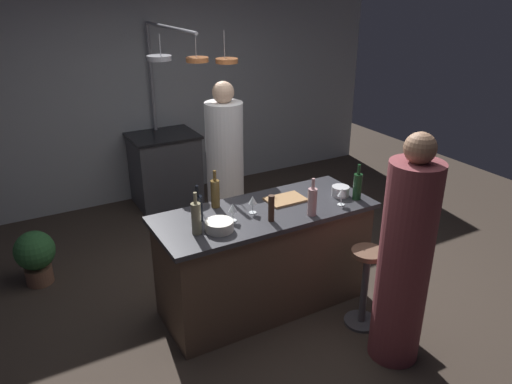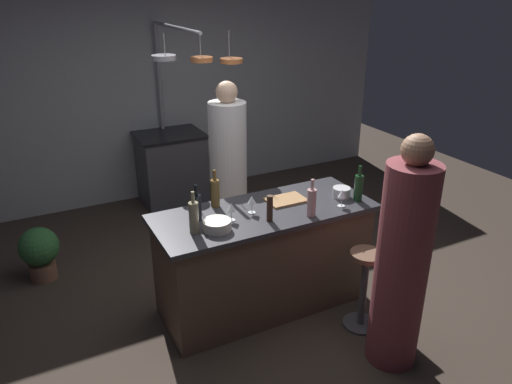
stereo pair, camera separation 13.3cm
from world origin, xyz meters
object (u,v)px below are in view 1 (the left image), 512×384
Objects in this scene: potted_plant at (35,255)px; cutting_board at (286,199)px; wine_bottle_amber at (215,193)px; guest_right at (404,261)px; stove_range at (165,169)px; wine_bottle_red at (358,186)px; wine_glass_by_chef at (253,201)px; pepper_mill at (271,208)px; mixing_bowl_steel at (340,191)px; wine_bottle_white at (196,218)px; wine_glass_near_right_guest at (342,193)px; mixing_bowl_ceramic at (219,226)px; wine_glass_near_left_guest at (233,208)px; bar_stool_right at (365,284)px; wine_bottle_rose at (312,201)px; chef at (225,175)px; wine_bottle_dark at (198,208)px.

cutting_board is at bearing -32.79° from potted_plant.
guest_right is at bearing -55.95° from wine_bottle_amber.
guest_right is 5.39× the size of cutting_board.
cutting_board is at bearing -84.20° from stove_range.
wine_glass_by_chef is (-0.89, 0.19, -0.01)m from wine_bottle_red.
mixing_bowl_steel is (0.76, 0.12, -0.06)m from pepper_mill.
guest_right is 5.36× the size of wine_bottle_white.
wine_glass_near_right_guest is (0.70, -0.22, 0.00)m from wine_glass_by_chef.
guest_right reaches higher than mixing_bowl_ceramic.
wine_bottle_amber is 0.30m from wine_glass_near_left_guest.
potted_plant is 1.88m from wine_bottle_white.
cutting_board is at bearing 162.75° from mixing_bowl_steel.
wine_bottle_red reaches higher than pepper_mill.
stove_range is 2.51m from wine_glass_by_chef.
guest_right is 1.13m from cutting_board.
cutting_board is at bearing 114.61° from bar_stool_right.
wine_bottle_rose is (-0.26, 0.75, 0.22)m from guest_right.
cutting_board is 2.19× the size of wine_glass_by_chef.
mixing_bowl_steel is (0.82, -0.07, -0.06)m from wine_glass_by_chef.
chef reaches higher than wine_bottle_amber.
wine_glass_near_left_guest is at bearing -167.46° from cutting_board.
chef is 11.90× the size of wine_glass_near_left_guest.
stove_range is at bearing 79.71° from mixing_bowl_ceramic.
bar_stool_right is at bearing -40.86° from potted_plant.
cutting_board is 0.41m from pepper_mill.
wine_bottle_red reaches higher than potted_plant.
wine_glass_near_left_guest is (-0.26, 0.14, 0.00)m from pepper_mill.
wine_bottle_amber is at bearing 129.51° from wine_glass_by_chef.
wine_bottle_red is 2.11× the size of wine_glass_by_chef.
cutting_board is 0.74m from mixing_bowl_ceramic.
mixing_bowl_steel is (0.70, -2.52, 0.50)m from stove_range.
wine_glass_near_right_guest is (0.43, -1.29, 0.20)m from chef.
mixing_bowl_ceramic is at bearing 139.03° from guest_right.
stove_range is 2.02m from potted_plant.
wine_bottle_rose is at bearing -11.83° from pepper_mill.
mixing_bowl_ceramic is at bearing 170.98° from wine_bottle_rose.
cutting_board is 0.61m from wine_bottle_red.
wine_bottle_white is at bearing -170.78° from wine_glass_near_left_guest.
mixing_bowl_steel is at bearing 79.71° from guest_right.
stove_range is 0.52× the size of guest_right.
mixing_bowl_steel is (1.02, -0.32, -0.08)m from wine_bottle_amber.
wine_bottle_white is (-0.90, 0.16, 0.01)m from wine_bottle_rose.
mixing_bowl_ceramic is (-1.00, 0.87, 0.14)m from guest_right.
mixing_bowl_ceramic is at bearing -72.71° from wine_bottle_dark.
wine_bottle_red is 1.47× the size of mixing_bowl_ceramic.
potted_plant is 2.95m from wine_bottle_red.
wine_bottle_amber is (1.34, -1.05, 0.72)m from potted_plant.
guest_right is at bearing -100.29° from mixing_bowl_steel.
cutting_board reaches higher than potted_plant.
wine_glass_near_right_guest is at bearing -126.10° from mixing_bowl_steel.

